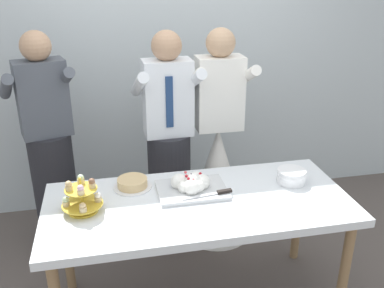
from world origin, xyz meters
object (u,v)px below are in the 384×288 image
(main_cake_tray, at_px, (192,185))
(person_groom, at_px, (169,155))
(person_guest, at_px, (51,156))
(round_cake, at_px, (132,184))
(dessert_table, at_px, (199,211))
(person_bride, at_px, (217,168))
(plate_stack, at_px, (292,176))
(cupcake_stand, at_px, (82,198))

(main_cake_tray, relative_size, person_groom, 0.26)
(person_groom, bearing_deg, main_cake_tray, -85.91)
(main_cake_tray, relative_size, person_guest, 0.26)
(round_cake, distance_m, person_groom, 0.59)
(dessert_table, distance_m, round_cake, 0.45)
(person_bride, bearing_deg, round_cake, -142.51)
(plate_stack, bearing_deg, main_cake_tray, 178.67)
(round_cake, bearing_deg, dessert_table, -32.76)
(dessert_table, relative_size, person_guest, 1.08)
(person_guest, bearing_deg, cupcake_stand, -73.55)
(round_cake, xyz_separation_m, person_guest, (-0.55, 0.66, -0.06))
(person_groom, xyz_separation_m, person_guest, (-0.86, 0.17, 0.00))
(cupcake_stand, relative_size, person_bride, 0.14)
(person_groom, bearing_deg, cupcake_stand, -130.15)
(main_cake_tray, distance_m, round_cake, 0.37)
(cupcake_stand, bearing_deg, plate_stack, 3.42)
(cupcake_stand, height_order, round_cake, cupcake_stand)
(person_groom, relative_size, person_guest, 1.00)
(main_cake_tray, relative_size, plate_stack, 2.33)
(cupcake_stand, height_order, person_groom, person_groom)
(person_guest, bearing_deg, round_cake, -50.09)
(dessert_table, relative_size, person_bride, 1.08)
(main_cake_tray, distance_m, plate_stack, 0.64)
(dessert_table, distance_m, person_guest, 1.29)
(plate_stack, distance_m, round_cake, 1.00)
(plate_stack, xyz_separation_m, round_cake, (-0.99, 0.14, -0.02))
(plate_stack, height_order, round_cake, plate_stack)
(plate_stack, relative_size, person_groom, 0.11)
(cupcake_stand, distance_m, main_cake_tray, 0.65)
(round_cake, height_order, person_bride, person_bride)
(cupcake_stand, relative_size, person_guest, 0.14)
(main_cake_tray, xyz_separation_m, round_cake, (-0.35, 0.12, -0.02))
(main_cake_tray, relative_size, round_cake, 1.81)
(cupcake_stand, height_order, main_cake_tray, cupcake_stand)
(round_cake, relative_size, person_groom, 0.14)
(round_cake, bearing_deg, person_groom, 58.21)
(dessert_table, bearing_deg, plate_stack, 8.85)
(cupcake_stand, xyz_separation_m, person_guest, (-0.26, 0.88, -0.11))
(dessert_table, relative_size, cupcake_stand, 7.83)
(person_bride, relative_size, person_guest, 1.00)
(round_cake, bearing_deg, main_cake_tray, -19.57)
(main_cake_tray, height_order, person_bride, person_bride)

